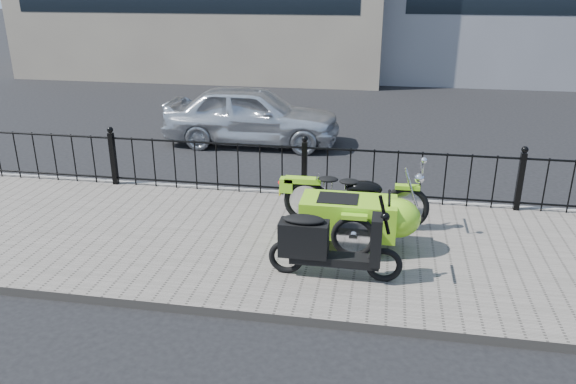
% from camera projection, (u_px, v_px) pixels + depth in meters
% --- Properties ---
extents(ground, '(120.00, 120.00, 0.00)m').
position_uv_depth(ground, '(291.00, 233.00, 8.59)').
color(ground, black).
rests_on(ground, ground).
extents(sidewalk, '(30.00, 3.80, 0.12)m').
position_uv_depth(sidewalk, '(286.00, 244.00, 8.11)').
color(sidewalk, '#655F55').
rests_on(sidewalk, ground).
extents(curb, '(30.00, 0.10, 0.12)m').
position_uv_depth(curb, '(305.00, 196.00, 9.90)').
color(curb, gray).
rests_on(curb, ground).
extents(iron_fence, '(14.11, 0.11, 1.08)m').
position_uv_depth(iron_fence, '(304.00, 170.00, 9.58)').
color(iron_fence, black).
rests_on(iron_fence, sidewalk).
extents(motorcycle_sidecar, '(2.28, 1.48, 0.98)m').
position_uv_depth(motorcycle_sidecar, '(362.00, 213.00, 7.83)').
color(motorcycle_sidecar, black).
rests_on(motorcycle_sidecar, sidewalk).
extents(scooter, '(1.69, 0.49, 1.14)m').
position_uv_depth(scooter, '(325.00, 244.00, 6.97)').
color(scooter, black).
rests_on(scooter, sidewalk).
extents(spare_tire, '(0.57, 0.14, 0.57)m').
position_uv_depth(spare_tire, '(326.00, 213.00, 8.30)').
color(spare_tire, black).
rests_on(spare_tire, sidewalk).
extents(sedan_car, '(4.08, 1.70, 1.38)m').
position_uv_depth(sedan_car, '(252.00, 115.00, 13.00)').
color(sedan_car, silver).
rests_on(sedan_car, ground).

